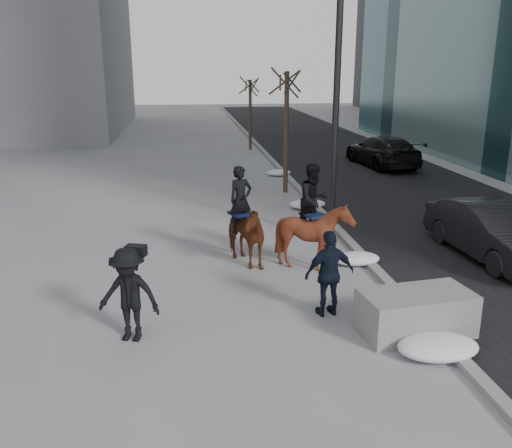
{
  "coord_description": "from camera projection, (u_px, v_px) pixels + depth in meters",
  "views": [
    {
      "loc": [
        -1.49,
        -9.96,
        4.82
      ],
      "look_at": [
        0.0,
        1.2,
        1.5
      ],
      "focal_mm": 38.0,
      "sensor_mm": 36.0,
      "label": 1
    }
  ],
  "objects": [
    {
      "name": "ground",
      "position": [
        264.0,
        311.0,
        11.02
      ],
      "size": [
        120.0,
        120.0,
        0.0
      ],
      "primitive_type": "plane",
      "color": "gray",
      "rests_on": "ground"
    },
    {
      "name": "road",
      "position": [
        402.0,
        191.0,
        21.42
      ],
      "size": [
        8.0,
        90.0,
        0.01
      ],
      "primitive_type": "cube",
      "color": "black",
      "rests_on": "ground"
    },
    {
      "name": "curb",
      "position": [
        303.0,
        193.0,
        20.89
      ],
      "size": [
        0.25,
        90.0,
        0.12
      ],
      "primitive_type": "cube",
      "color": "gray",
      "rests_on": "ground"
    },
    {
      "name": "planter",
      "position": [
        416.0,
        313.0,
        10.01
      ],
      "size": [
        2.15,
        1.26,
        0.82
      ],
      "primitive_type": "cube",
      "rotation": [
        0.0,
        0.0,
        0.12
      ],
      "color": "gray",
      "rests_on": "ground"
    },
    {
      "name": "car_near",
      "position": [
        492.0,
        231.0,
        13.86
      ],
      "size": [
        1.78,
        4.44,
        1.43
      ],
      "primitive_type": "imported",
      "rotation": [
        0.0,
        0.0,
        0.06
      ],
      "color": "black",
      "rests_on": "ground"
    },
    {
      "name": "car_far",
      "position": [
        382.0,
        151.0,
        26.53
      ],
      "size": [
        2.61,
        5.34,
        1.5
      ],
      "primitive_type": "imported",
      "rotation": [
        0.0,
        0.0,
        3.24
      ],
      "color": "black",
      "rests_on": "ground"
    },
    {
      "name": "tree_near",
      "position": [
        286.0,
        127.0,
        20.58
      ],
      "size": [
        1.2,
        1.2,
        5.1
      ],
      "primitive_type": null,
      "color": "#342A1F",
      "rests_on": "ground"
    },
    {
      "name": "tree_far",
      "position": [
        250.0,
        111.0,
        31.36
      ],
      "size": [
        1.2,
        1.2,
        4.43
      ],
      "primitive_type": null,
      "color": "#362E20",
      "rests_on": "ground"
    },
    {
      "name": "mounted_left",
      "position": [
        241.0,
        229.0,
        13.41
      ],
      "size": [
        1.56,
        2.09,
        2.46
      ],
      "color": "#4A180E",
      "rests_on": "ground"
    },
    {
      "name": "mounted_right",
      "position": [
        314.0,
        228.0,
        13.07
      ],
      "size": [
        1.84,
        1.93,
        2.59
      ],
      "color": "#522110",
      "rests_on": "ground"
    },
    {
      "name": "feeder",
      "position": [
        329.0,
        274.0,
        10.64
      ],
      "size": [
        1.09,
        0.94,
        1.75
      ],
      "color": "black",
      "rests_on": "ground"
    },
    {
      "name": "camera_crew",
      "position": [
        129.0,
        294.0,
        9.65
      ],
      "size": [
        1.28,
        0.96,
        1.75
      ],
      "color": "black",
      "rests_on": "ground"
    },
    {
      "name": "lamppost",
      "position": [
        337.0,
        58.0,
        14.22
      ],
      "size": [
        0.25,
        1.09,
        9.09
      ],
      "color": "black",
      "rests_on": "ground"
    },
    {
      "name": "snow_piles",
      "position": [
        338.0,
        237.0,
        15.21
      ],
      "size": [
        1.42,
        16.71,
        0.36
      ],
      "color": "white",
      "rests_on": "ground"
    }
  ]
}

